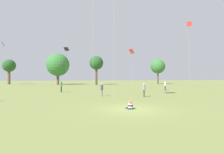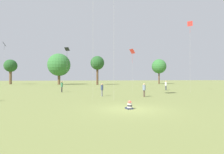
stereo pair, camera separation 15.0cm
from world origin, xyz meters
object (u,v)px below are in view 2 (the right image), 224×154
Objects in this scene: kite_2 at (67,51)px; person_standing_3 at (144,89)px; kite_0 at (4,46)px; person_standing_2 at (102,89)px; kite_3 at (190,27)px; seated_toddler at (130,106)px; person_standing_1 at (62,86)px; person_standing_4 at (166,85)px; distant_tree_0 at (97,63)px; distant_tree_1 at (59,65)px; distant_tree_2 at (159,66)px; distant_tree_3 at (11,66)px; kite_6 at (132,52)px.

person_standing_3 is at bearing -160.03° from kite_2.
person_standing_2 is at bearing -96.14° from kite_0.
kite_3 is (9.90, 5.19, 9.33)m from person_standing_3.
kite_3 is (14.05, 12.50, 10.03)m from seated_toddler.
seated_toddler is at bearing 176.33° from kite_2.
person_standing_1 is 1.01× the size of person_standing_4.
distant_tree_1 is (-12.57, 4.59, -0.37)m from distant_tree_0.
distant_tree_1 reaches higher than person_standing_4.
distant_tree_2 is at bearing 167.29° from person_standing_1.
kite_0 reaches higher than person_standing_3.
distant_tree_3 is at bearing 106.23° from seated_toddler.
kite_3 reaches higher than seated_toddler.
person_standing_2 is at bearing -9.23° from person_standing_3.
distant_tree_1 is 1.20× the size of distant_tree_3.
kite_2 is at bearing 69.43° from kite_3.
distant_tree_3 is (-40.23, 43.99, -3.81)m from kite_3.
distant_tree_3 reaches higher than person_standing_4.
distant_tree_0 reaches higher than seated_toddler.
kite_0 reaches higher than person_standing_4.
seated_toddler is 20.58m from kite_2.
distant_tree_0 is at bearing -164.71° from person_standing_1.
person_standing_4 is 18.64m from kite_2.
seated_toddler is at bearing 71.71° from person_standing_3.
person_standing_1 is 18.33m from person_standing_4.
kite_0 is at bearing 47.37° from kite_2.
kite_3 is at bearing -58.42° from distant_tree_1.
distant_tree_0 is at bearing -133.37° from person_standing_4.
distant_tree_0 is at bearing -6.37° from kite_0.
person_standing_1 is 0.18× the size of distant_tree_2.
distant_tree_2 is (23.72, 3.10, -0.48)m from distant_tree_0.
person_standing_3 is 47.62m from distant_tree_2.
seated_toddler is 0.06× the size of distant_tree_0.
kite_6 is (7.47, 10.67, 6.19)m from person_standing_2.
distant_tree_1 is at bearing 91.61° from seated_toddler.
kite_3 is at bearing -112.07° from kite_6.
distant_tree_0 is 1.02× the size of distant_tree_2.
person_standing_3 reaches higher than seated_toddler.
distant_tree_2 reaches higher than person_standing_2.
person_standing_4 is 30.21m from distant_tree_0.
distant_tree_2 reaches higher than distant_tree_3.
person_standing_4 is at bearing -72.26° from distant_tree_0.
person_standing_1 is 1.08× the size of person_standing_3.
person_standing_1 is at bearing -84.45° from distant_tree_1.
kite_3 is at bearing -73.77° from kite_0.
person_standing_2 is 48.64m from distant_tree_2.
kite_3 reaches higher than kite_2.
person_standing_2 is 17.68m from kite_3.
person_standing_3 reaches higher than person_standing_2.
kite_0 is 1.15× the size of kite_6.
person_standing_1 is at bearing 128.27° from kite_6.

